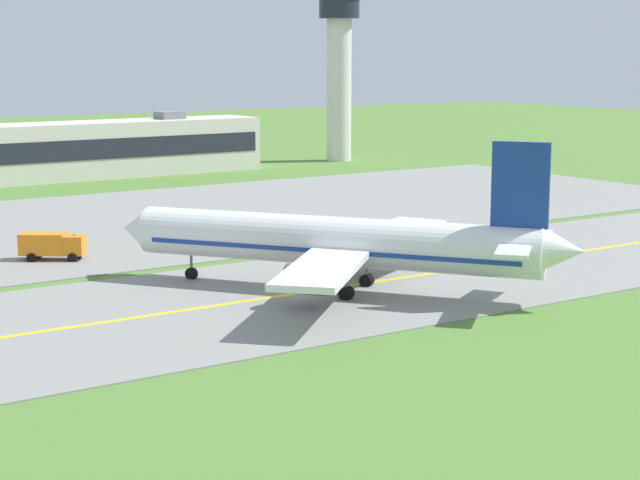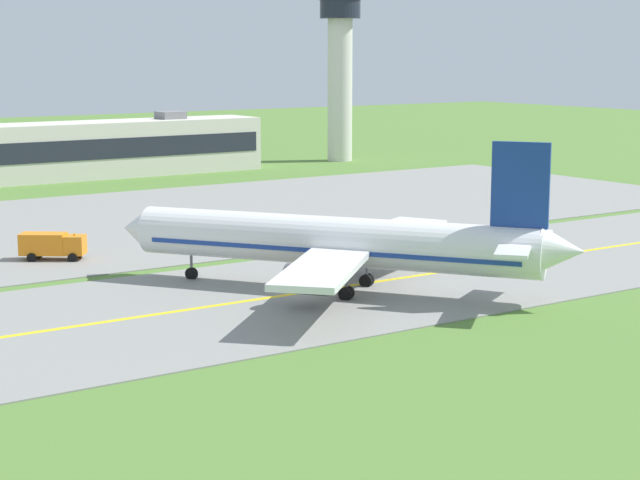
% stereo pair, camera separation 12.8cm
% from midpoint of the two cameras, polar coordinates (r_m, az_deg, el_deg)
% --- Properties ---
extents(ground_plane, '(500.00, 500.00, 0.00)m').
position_cam_midpoint_polar(ground_plane, '(87.71, -0.82, -2.84)').
color(ground_plane, '#517A33').
extents(taxiway_strip, '(240.00, 28.00, 0.10)m').
position_cam_midpoint_polar(taxiway_strip, '(87.70, -0.82, -2.81)').
color(taxiway_strip, gray).
rests_on(taxiway_strip, ground).
extents(apron_pad, '(140.00, 52.00, 0.10)m').
position_cam_midpoint_polar(apron_pad, '(128.42, -7.46, 1.17)').
color(apron_pad, gray).
rests_on(apron_pad, ground).
extents(taxiway_centreline, '(220.00, 0.60, 0.01)m').
position_cam_midpoint_polar(taxiway_centreline, '(87.68, -0.82, -2.78)').
color(taxiway_centreline, yellow).
rests_on(taxiway_centreline, taxiway_strip).
extents(airplane_lead, '(28.81, 34.29, 12.70)m').
position_cam_midpoint_polar(airplane_lead, '(87.46, 1.00, -0.12)').
color(airplane_lead, white).
rests_on(airplane_lead, ground).
extents(service_truck_baggage, '(6.04, 5.21, 2.60)m').
position_cam_midpoint_polar(service_truck_baggage, '(104.27, -14.02, -0.24)').
color(service_truck_baggage, orange).
rests_on(service_truck_baggage, ground).
extents(terminal_building, '(47.25, 9.77, 9.85)m').
position_cam_midpoint_polar(terminal_building, '(174.49, -10.70, 4.80)').
color(terminal_building, beige).
rests_on(terminal_building, ground).
extents(control_tower, '(7.60, 7.60, 30.21)m').
position_cam_midpoint_polar(control_tower, '(194.54, 1.00, 9.50)').
color(control_tower, silver).
rests_on(control_tower, ground).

